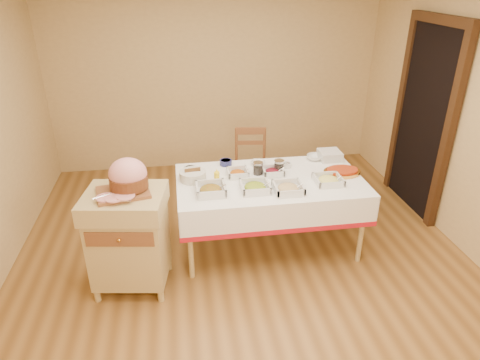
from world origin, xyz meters
name	(u,v)px	position (x,y,z in m)	size (l,w,h in m)	color
room_shell	(245,140)	(0.00, 0.00, 1.30)	(5.00, 5.00, 5.00)	brown
doorway	(424,117)	(2.20, 0.90, 1.11)	(0.09, 1.10, 2.20)	black
dining_table	(270,194)	(0.30, 0.30, 0.60)	(1.82, 1.02, 0.76)	tan
butcher_cart	(129,235)	(-1.04, -0.15, 0.53)	(0.74, 0.65, 0.94)	tan
dining_chair	(251,165)	(0.29, 1.33, 0.46)	(0.45, 0.44, 0.90)	brown
ham_on_board	(127,178)	(-1.00, -0.11, 1.06)	(0.44, 0.42, 0.29)	brown
serving_dish_a	(211,189)	(-0.30, 0.10, 0.80)	(0.27, 0.27, 0.12)	silver
serving_dish_b	(255,187)	(0.11, 0.09, 0.79)	(0.26, 0.26, 0.11)	silver
serving_dish_c	(288,188)	(0.41, 0.02, 0.79)	(0.26, 0.26, 0.11)	silver
serving_dish_d	(328,180)	(0.83, 0.13, 0.79)	(0.25, 0.25, 0.10)	silver
serving_dish_e	(238,173)	(0.00, 0.42, 0.79)	(0.21, 0.20, 0.10)	silver
serving_dish_f	(273,171)	(0.35, 0.41, 0.79)	(0.21, 0.20, 0.10)	silver
small_bowl_left	(190,170)	(-0.46, 0.57, 0.79)	(0.13, 0.13, 0.06)	silver
small_bowl_mid	(226,162)	(-0.09, 0.71, 0.79)	(0.13, 0.13, 0.05)	navy
small_bowl_right	(287,165)	(0.53, 0.55, 0.79)	(0.10, 0.10, 0.05)	silver
bowl_white_imported	(258,163)	(0.25, 0.67, 0.78)	(0.15, 0.15, 0.04)	silver
bowl_small_imported	(315,157)	(0.88, 0.70, 0.79)	(0.17, 0.17, 0.05)	silver
preserve_jar_left	(258,169)	(0.20, 0.43, 0.82)	(0.10, 0.10, 0.13)	silver
preserve_jar_right	(279,167)	(0.42, 0.44, 0.82)	(0.10, 0.10, 0.13)	silver
mustard_bottle	(217,178)	(-0.23, 0.26, 0.83)	(0.05, 0.05, 0.17)	yellow
bread_basket	(193,175)	(-0.45, 0.40, 0.81)	(0.26, 0.26, 0.11)	beige
plate_stack	(330,155)	(1.04, 0.68, 0.81)	(0.23, 0.23, 0.10)	silver
brass_platter	(342,172)	(1.04, 0.31, 0.78)	(0.38, 0.27, 0.05)	gold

